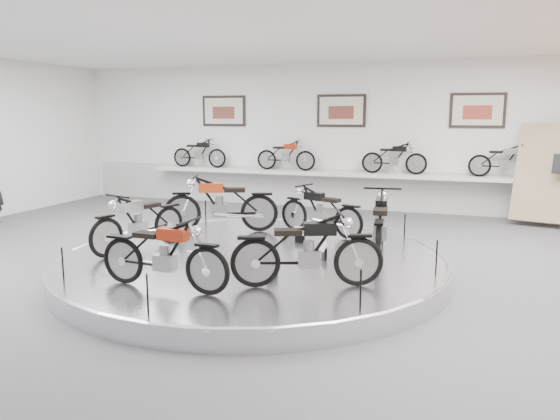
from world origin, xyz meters
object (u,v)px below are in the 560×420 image
(display_platform, at_px, (252,264))
(bike_b, at_px, (320,211))
(bike_a, at_px, (381,224))
(bike_d, at_px, (139,221))
(shelf, at_px, (338,174))
(bike_c, at_px, (221,203))
(bike_e, at_px, (163,254))
(bike_f, at_px, (307,250))

(display_platform, distance_m, bike_b, 2.08)
(bike_a, xyz_separation_m, bike_d, (-4.00, -0.83, -0.04))
(shelf, xyz_separation_m, bike_b, (0.68, -4.54, -0.22))
(shelf, distance_m, bike_c, 5.04)
(shelf, height_order, bike_b, bike_b)
(display_platform, bearing_deg, bike_b, 69.90)
(bike_a, distance_m, bike_e, 3.59)
(bike_c, relative_size, bike_f, 1.10)
(bike_b, xyz_separation_m, bike_e, (-1.13, -3.91, 0.01))
(bike_a, bearing_deg, bike_b, 39.58)
(bike_a, bearing_deg, display_platform, 99.30)
(display_platform, relative_size, bike_e, 3.86)
(bike_b, distance_m, bike_c, 1.98)
(bike_a, height_order, bike_e, bike_a)
(shelf, relative_size, bike_a, 5.94)
(bike_d, bearing_deg, bike_c, 175.53)
(shelf, distance_m, bike_d, 6.96)
(display_platform, distance_m, bike_a, 2.21)
(shelf, xyz_separation_m, bike_e, (-0.45, -8.44, -0.21))
(shelf, distance_m, bike_a, 6.18)
(bike_c, xyz_separation_m, bike_e, (0.82, -3.56, -0.08))
(bike_f, bearing_deg, bike_d, 140.82)
(shelf, bearing_deg, bike_b, -81.45)
(bike_a, distance_m, bike_b, 1.87)
(bike_a, relative_size, bike_c, 0.96)
(bike_d, distance_m, bike_e, 2.34)
(bike_a, relative_size, bike_b, 1.14)
(bike_c, bearing_deg, bike_a, 144.60)
(bike_b, relative_size, bike_e, 0.97)
(bike_b, xyz_separation_m, bike_c, (-1.95, -0.34, 0.09))
(display_platform, relative_size, bike_a, 3.46)
(shelf, distance_m, bike_b, 4.59)
(bike_d, bearing_deg, display_platform, 114.87)
(shelf, relative_size, bike_f, 6.28)
(display_platform, distance_m, bike_c, 2.11)
(bike_f, bearing_deg, bike_c, 111.00)
(display_platform, xyz_separation_m, bike_c, (-1.27, 1.52, 0.71))
(bike_c, relative_size, bike_e, 1.16)
(display_platform, xyz_separation_m, bike_d, (-1.98, -0.27, 0.65))
(shelf, relative_size, bike_e, 6.63)
(bike_a, distance_m, bike_f, 2.03)
(display_platform, bearing_deg, bike_f, -45.22)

